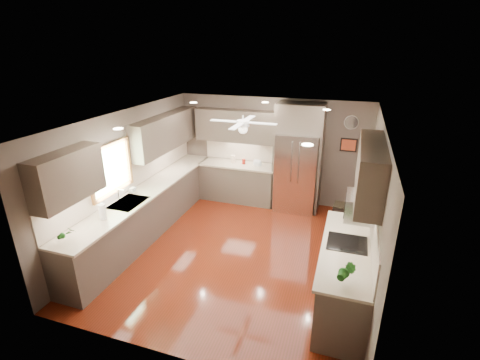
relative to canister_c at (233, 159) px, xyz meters
The scene contains 26 objects.
floor 2.62m from the canister_c, 68.81° to the right, with size 5.00×5.00×0.00m, color #491909.
ceiling 2.82m from the canister_c, 68.81° to the right, with size 5.00×5.00×0.00m, color white.
wall_back 0.93m from the canister_c, 16.22° to the left, with size 4.50×4.50×0.00m, color brown.
wall_front 4.83m from the canister_c, 79.60° to the right, with size 4.50×4.50×0.00m, color brown.
wall_left 2.65m from the canister_c, 121.54° to the right, with size 5.00×5.00×0.00m, color brown.
wall_right 3.85m from the canister_c, 35.75° to the right, with size 5.00×5.00×0.00m, color brown.
canister_c is the anchor object (origin of this frame).
canister_d 0.28m from the canister_c, ahead, with size 0.08×0.08×0.12m, color maroon.
soap_bottle 2.66m from the canister_c, 117.03° to the right, with size 0.08×0.08×0.17m, color white.
potted_plant_left 4.32m from the canister_c, 104.40° to the right, with size 0.16×0.11×0.30m, color #195217.
potted_plant_right 4.79m from the canister_c, 54.26° to the right, with size 0.17×0.14×0.31m, color #195217.
bowl 0.62m from the canister_c, ahead, with size 0.23×0.23×0.06m, color beige.
left_run 2.42m from the canister_c, 117.33° to the right, with size 0.65×4.70×1.45m.
back_run 0.57m from the canister_c, 16.14° to the right, with size 1.85×0.65×1.45m.
uppers 1.76m from the canister_c, 85.17° to the right, with size 4.50×4.70×0.95m.
window 3.10m from the canister_c, 116.16° to the right, with size 0.05×1.12×0.92m.
sink 2.95m from the canister_c, 111.12° to the right, with size 0.50×0.70×0.32m.
refrigerator 1.58m from the canister_c, ahead, with size 1.06×0.75×2.45m.
right_run 4.17m from the canister_c, 47.41° to the right, with size 0.70×2.20×1.45m.
microwave 4.05m from the canister_c, 43.99° to the right, with size 0.43×0.55×0.34m.
ceiling_fan 2.50m from the canister_c, 65.89° to the right, with size 1.18×1.18×0.32m.
recessed_lights 2.50m from the canister_c, 65.77° to the right, with size 2.84×3.14×0.01m.
wall_clock 2.82m from the canister_c, ahead, with size 0.30×0.03×0.30m.
framed_print 2.68m from the canister_c, ahead, with size 0.36×0.03×0.30m.
stool 2.82m from the canister_c, 12.71° to the right, with size 0.38×0.38×0.45m.
paper_towel 3.59m from the canister_c, 107.06° to the right, with size 0.11×0.11×0.28m.
Camera 1 is at (1.80, -5.30, 3.63)m, focal length 26.00 mm.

